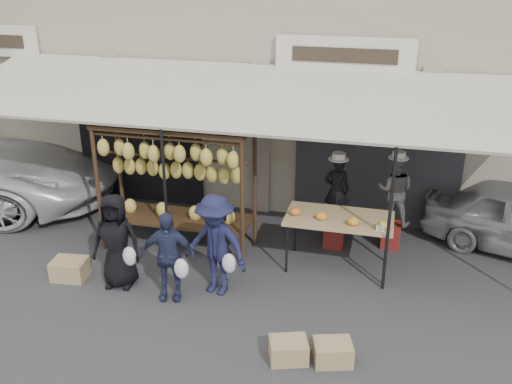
{
  "coord_description": "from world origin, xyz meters",
  "views": [
    {
      "loc": [
        2.43,
        -6.59,
        4.81
      ],
      "look_at": [
        0.43,
        1.4,
        1.3
      ],
      "focal_mm": 40.0,
      "sensor_mm": 36.0,
      "label": 1
    }
  ],
  "objects_px": {
    "customer_left": "(116,241)",
    "vendor_right": "(395,190)",
    "vendor_left": "(337,190)",
    "crate_near_b": "(333,352)",
    "crate_far": "(70,269)",
    "banana_rack": "(174,163)",
    "produce_table": "(339,220)",
    "crate_near_a": "(289,350)",
    "customer_mid": "(168,256)",
    "customer_right": "(216,245)"
  },
  "relations": [
    {
      "from": "vendor_left",
      "to": "crate_near_b",
      "type": "bearing_deg",
      "value": 89.29
    },
    {
      "from": "banana_rack",
      "to": "crate_near_b",
      "type": "height_order",
      "value": "banana_rack"
    },
    {
      "from": "produce_table",
      "to": "crate_near_a",
      "type": "height_order",
      "value": "produce_table"
    },
    {
      "from": "produce_table",
      "to": "vendor_left",
      "type": "relative_size",
      "value": 1.44
    },
    {
      "from": "vendor_left",
      "to": "customer_right",
      "type": "height_order",
      "value": "vendor_left"
    },
    {
      "from": "customer_mid",
      "to": "crate_near_b",
      "type": "relative_size",
      "value": 2.93
    },
    {
      "from": "customer_left",
      "to": "crate_near_b",
      "type": "relative_size",
      "value": 3.17
    },
    {
      "from": "crate_far",
      "to": "vendor_left",
      "type": "bearing_deg",
      "value": 27.94
    },
    {
      "from": "produce_table",
      "to": "vendor_left",
      "type": "height_order",
      "value": "vendor_left"
    },
    {
      "from": "banana_rack",
      "to": "produce_table",
      "type": "distance_m",
      "value": 2.84
    },
    {
      "from": "customer_left",
      "to": "crate_far",
      "type": "bearing_deg",
      "value": 174.85
    },
    {
      "from": "vendor_left",
      "to": "vendor_right",
      "type": "xyz_separation_m",
      "value": [
        0.96,
        0.22,
        0.0
      ]
    },
    {
      "from": "produce_table",
      "to": "crate_far",
      "type": "relative_size",
      "value": 3.21
    },
    {
      "from": "vendor_right",
      "to": "crate_far",
      "type": "relative_size",
      "value": 2.33
    },
    {
      "from": "customer_left",
      "to": "customer_right",
      "type": "xyz_separation_m",
      "value": [
        1.52,
        0.17,
        0.04
      ]
    },
    {
      "from": "vendor_right",
      "to": "crate_near_b",
      "type": "xyz_separation_m",
      "value": [
        -0.6,
        -3.3,
        -0.92
      ]
    },
    {
      "from": "vendor_left",
      "to": "crate_near_b",
      "type": "xyz_separation_m",
      "value": [
        0.36,
        -3.08,
        -0.92
      ]
    },
    {
      "from": "customer_mid",
      "to": "crate_far",
      "type": "relative_size",
      "value": 2.64
    },
    {
      "from": "crate_near_a",
      "to": "customer_left",
      "type": "bearing_deg",
      "value": 158.82
    },
    {
      "from": "customer_left",
      "to": "crate_far",
      "type": "xyz_separation_m",
      "value": [
        -0.86,
        -0.03,
        -0.6
      ]
    },
    {
      "from": "customer_mid",
      "to": "banana_rack",
      "type": "bearing_deg",
      "value": 94.45
    },
    {
      "from": "vendor_right",
      "to": "crate_far",
      "type": "height_order",
      "value": "vendor_right"
    },
    {
      "from": "customer_left",
      "to": "crate_far",
      "type": "height_order",
      "value": "customer_left"
    },
    {
      "from": "vendor_left",
      "to": "vendor_right",
      "type": "bearing_deg",
      "value": -174.25
    },
    {
      "from": "vendor_left",
      "to": "customer_left",
      "type": "height_order",
      "value": "vendor_left"
    },
    {
      "from": "customer_right",
      "to": "customer_left",
      "type": "bearing_deg",
      "value": -159.94
    },
    {
      "from": "banana_rack",
      "to": "customer_mid",
      "type": "height_order",
      "value": "banana_rack"
    },
    {
      "from": "customer_mid",
      "to": "produce_table",
      "type": "bearing_deg",
      "value": 20.68
    },
    {
      "from": "banana_rack",
      "to": "customer_left",
      "type": "bearing_deg",
      "value": -108.9
    },
    {
      "from": "vendor_left",
      "to": "crate_near_a",
      "type": "relative_size",
      "value": 2.48
    },
    {
      "from": "vendor_left",
      "to": "customer_left",
      "type": "xyz_separation_m",
      "value": [
        -3.07,
        -2.06,
        -0.31
      ]
    },
    {
      "from": "banana_rack",
      "to": "crate_near_a",
      "type": "distance_m",
      "value": 3.73
    },
    {
      "from": "customer_left",
      "to": "crate_far",
      "type": "distance_m",
      "value": 1.04
    },
    {
      "from": "banana_rack",
      "to": "vendor_right",
      "type": "bearing_deg",
      "value": 14.86
    },
    {
      "from": "vendor_right",
      "to": "crate_far",
      "type": "distance_m",
      "value": 5.48
    },
    {
      "from": "customer_left",
      "to": "vendor_right",
      "type": "bearing_deg",
      "value": 22.53
    },
    {
      "from": "vendor_left",
      "to": "crate_far",
      "type": "relative_size",
      "value": 2.23
    },
    {
      "from": "banana_rack",
      "to": "crate_far",
      "type": "bearing_deg",
      "value": -134.02
    },
    {
      "from": "crate_far",
      "to": "banana_rack",
      "type": "bearing_deg",
      "value": 45.98
    },
    {
      "from": "produce_table",
      "to": "crate_near_b",
      "type": "height_order",
      "value": "produce_table"
    },
    {
      "from": "banana_rack",
      "to": "crate_near_b",
      "type": "relative_size",
      "value": 5.47
    },
    {
      "from": "crate_near_a",
      "to": "produce_table",
      "type": "bearing_deg",
      "value": 82.5
    },
    {
      "from": "vendor_left",
      "to": "crate_far",
      "type": "xyz_separation_m",
      "value": [
        -3.93,
        -2.08,
        -0.91
      ]
    },
    {
      "from": "banana_rack",
      "to": "customer_right",
      "type": "relative_size",
      "value": 1.64
    },
    {
      "from": "crate_near_b",
      "to": "crate_far",
      "type": "distance_m",
      "value": 4.4
    },
    {
      "from": "banana_rack",
      "to": "crate_far",
      "type": "xyz_separation_m",
      "value": [
        -1.31,
        -1.36,
        -1.41
      ]
    },
    {
      "from": "produce_table",
      "to": "crate_near_b",
      "type": "relative_size",
      "value": 3.58
    },
    {
      "from": "crate_near_b",
      "to": "vendor_left",
      "type": "bearing_deg",
      "value": 96.65
    },
    {
      "from": "customer_left",
      "to": "crate_near_a",
      "type": "xyz_separation_m",
      "value": [
        2.88,
        -1.12,
        -0.61
      ]
    },
    {
      "from": "vendor_left",
      "to": "customer_mid",
      "type": "bearing_deg",
      "value": 37.89
    }
  ]
}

